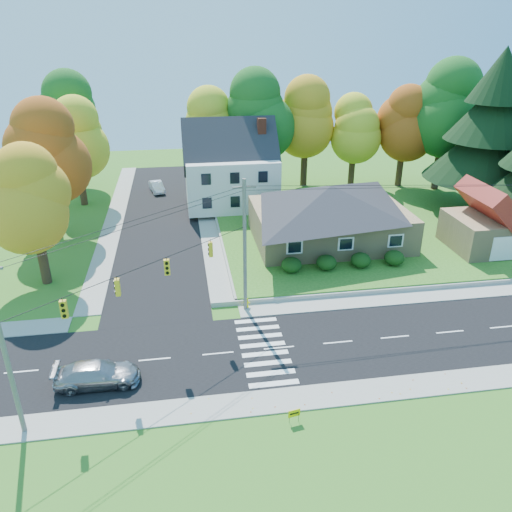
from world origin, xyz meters
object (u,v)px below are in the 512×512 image
at_px(silver_sedan, 97,374).
at_px(white_car, 157,187).
at_px(ranch_house, 330,212).
at_px(fire_hydrant, 247,303).

relative_size(silver_sedan, white_car, 1.24).
xyz_separation_m(ranch_house, fire_hydrant, (-9.38, -10.56, -2.88)).
xyz_separation_m(silver_sedan, fire_hydrant, (9.80, 7.33, -0.34)).
distance_m(white_car, fire_hydrant, 31.07).
height_order(ranch_house, silver_sedan, ranch_house).
distance_m(ranch_house, silver_sedan, 26.36).
height_order(ranch_house, fire_hydrant, ranch_house).
xyz_separation_m(ranch_house, silver_sedan, (-19.19, -17.89, -2.54)).
height_order(silver_sedan, white_car, silver_sedan).
height_order(white_car, fire_hydrant, white_car).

